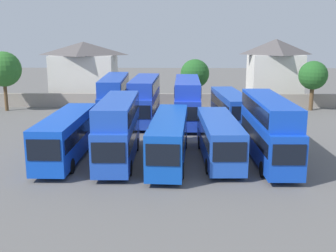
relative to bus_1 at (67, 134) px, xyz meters
name	(u,v)px	position (x,y,z in m)	size (l,w,h in m)	color
ground	(170,116)	(7.85, 17.64, -2.01)	(140.00, 140.00, 0.00)	#605E5B
depot_boundary_wall	(171,100)	(7.85, 23.65, -1.11)	(56.00, 0.50, 1.80)	gray
bus_1	(67,134)	(0.00, 0.00, 0.00)	(2.69, 11.27, 3.53)	blue
bus_2	(118,127)	(4.10, -0.64, 0.72)	(2.68, 10.17, 4.86)	blue
bus_3	(169,137)	(7.99, -0.59, -0.02)	(3.06, 11.96, 3.49)	blue
bus_4	(219,137)	(11.85, -0.03, -0.13)	(2.83, 10.66, 3.28)	blue
bus_5	(269,126)	(15.59, -0.31, 0.77)	(2.57, 11.40, 4.93)	blue
bus_6	(114,97)	(1.75, 13.91, 0.83)	(2.90, 12.01, 5.06)	blue
bus_7	(145,97)	(5.08, 14.00, 0.76)	(2.92, 11.16, 4.91)	blue
bus_8	(187,99)	(9.76, 13.48, 0.73)	(2.85, 11.63, 4.86)	blue
bus_9	(231,106)	(14.54, 13.65, -0.10)	(3.41, 11.66, 3.33)	blue
house_terrace_left	(84,71)	(-4.79, 29.09, 2.31)	(9.31, 6.89, 8.50)	silver
house_terrace_centre	(275,70)	(22.75, 28.86, 2.53)	(7.44, 6.46, 8.91)	silver
tree_left_of_lot	(195,74)	(11.16, 26.15, 2.21)	(3.97, 3.97, 6.23)	brown
tree_behind_wall	(313,76)	(25.91, 21.65, 2.43)	(3.62, 3.62, 6.30)	brown
tree_right_of_lot	(4,69)	(-13.11, 20.65, 3.26)	(4.41, 4.41, 7.50)	brown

